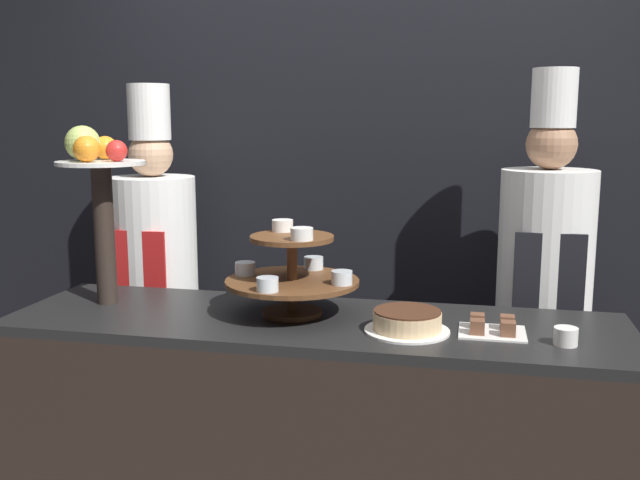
% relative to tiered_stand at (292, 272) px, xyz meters
% --- Properties ---
extents(wall_back, '(10.00, 0.06, 2.80)m').
position_rel_tiered_stand_xyz_m(wall_back, '(0.08, 0.92, 0.31)').
color(wall_back, black).
rests_on(wall_back, ground_plane).
extents(buffet_counter, '(2.06, 0.60, 0.95)m').
position_rel_tiered_stand_xyz_m(buffet_counter, '(0.08, -0.04, -0.62)').
color(buffet_counter, black).
rests_on(buffet_counter, ground_plane).
extents(tiered_stand, '(0.45, 0.45, 0.31)m').
position_rel_tiered_stand_xyz_m(tiered_stand, '(0.00, 0.00, 0.00)').
color(tiered_stand, brown).
rests_on(tiered_stand, buffet_counter).
extents(fruit_pedestal, '(0.31, 0.31, 0.63)m').
position_rel_tiered_stand_xyz_m(fruit_pedestal, '(-0.71, 0.01, 0.30)').
color(fruit_pedestal, '#2D231E').
rests_on(fruit_pedestal, buffet_counter).
extents(cake_round, '(0.27, 0.27, 0.07)m').
position_rel_tiered_stand_xyz_m(cake_round, '(0.40, -0.12, -0.11)').
color(cake_round, white).
rests_on(cake_round, buffet_counter).
extents(cup_white, '(0.07, 0.07, 0.05)m').
position_rel_tiered_stand_xyz_m(cup_white, '(0.87, -0.15, -0.12)').
color(cup_white, white).
rests_on(cup_white, buffet_counter).
extents(cake_square_tray, '(0.20, 0.17, 0.05)m').
position_rel_tiered_stand_xyz_m(cake_square_tray, '(0.66, -0.07, -0.13)').
color(cake_square_tray, white).
rests_on(cake_square_tray, buffet_counter).
extents(chef_left, '(0.37, 0.37, 1.75)m').
position_rel_tiered_stand_xyz_m(chef_left, '(-0.77, 0.55, -0.14)').
color(chef_left, '#38332D').
rests_on(chef_left, ground_plane).
extents(chef_center_left, '(0.36, 0.36, 1.79)m').
position_rel_tiered_stand_xyz_m(chef_center_left, '(0.87, 0.55, -0.11)').
color(chef_center_left, '#28282D').
rests_on(chef_center_left, ground_plane).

